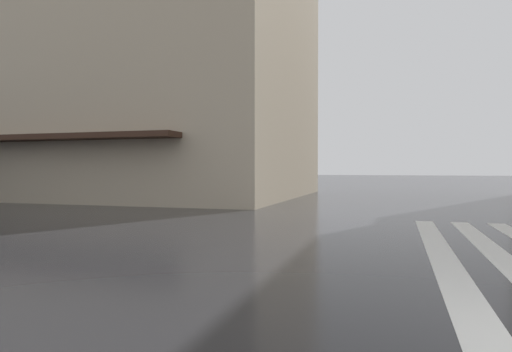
% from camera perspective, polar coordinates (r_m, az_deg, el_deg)
% --- Properties ---
extents(haussmann_block_mid, '(16.03, 20.80, 20.32)m').
position_cam_1_polar(haussmann_block_mid, '(30.02, -15.72, 17.01)').
color(haussmann_block_mid, tan).
rests_on(haussmann_block_mid, ground_plane).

